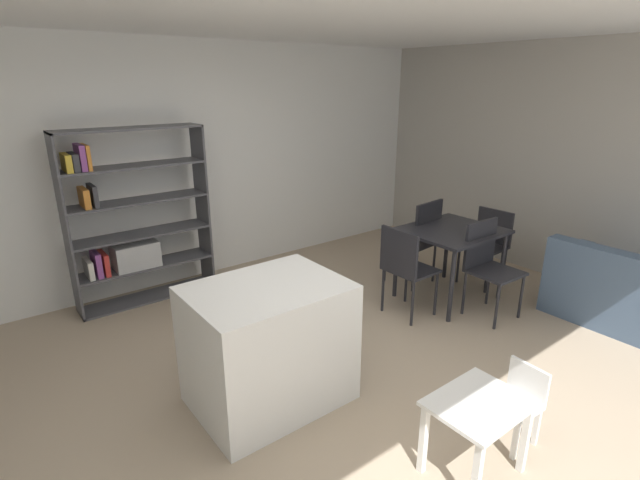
{
  "coord_description": "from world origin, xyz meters",
  "views": [
    {
      "loc": [
        -1.91,
        -2.43,
        2.23
      ],
      "look_at": [
        0.22,
        0.33,
        1.04
      ],
      "focal_mm": 26.41,
      "sensor_mm": 36.0,
      "label": 1
    }
  ],
  "objects_px": {
    "dining_chair_island_side": "(405,264)",
    "child_table": "(477,415)",
    "dining_table": "(451,237)",
    "dining_chair_window_side": "(488,240)",
    "child_chair_right": "(518,400)",
    "dining_chair_far": "(419,236)",
    "open_bookshelf": "(131,225)",
    "dining_chair_near": "(487,260)",
    "kitchen_island": "(269,345)"
  },
  "relations": [
    {
      "from": "child_table",
      "to": "dining_chair_near",
      "type": "xyz_separation_m",
      "value": [
        1.83,
        1.18,
        0.16
      ]
    },
    {
      "from": "kitchen_island",
      "to": "dining_chair_far",
      "type": "height_order",
      "value": "dining_chair_far"
    },
    {
      "from": "dining_chair_island_side",
      "to": "open_bookshelf",
      "type": "bearing_deg",
      "value": 44.33
    },
    {
      "from": "open_bookshelf",
      "to": "child_table",
      "type": "relative_size",
      "value": 3.23
    },
    {
      "from": "child_chair_right",
      "to": "kitchen_island",
      "type": "bearing_deg",
      "value": -137.78
    },
    {
      "from": "kitchen_island",
      "to": "dining_chair_window_side",
      "type": "height_order",
      "value": "kitchen_island"
    },
    {
      "from": "kitchen_island",
      "to": "child_table",
      "type": "xyz_separation_m",
      "value": [
        0.59,
        -1.32,
        -0.05
      ]
    },
    {
      "from": "dining_chair_far",
      "to": "dining_table",
      "type": "bearing_deg",
      "value": 82.87
    },
    {
      "from": "open_bookshelf",
      "to": "dining_chair_island_side",
      "type": "relative_size",
      "value": 1.98
    },
    {
      "from": "dining_chair_near",
      "to": "dining_chair_far",
      "type": "distance_m",
      "value": 0.88
    },
    {
      "from": "kitchen_island",
      "to": "dining_chair_island_side",
      "type": "bearing_deg",
      "value": 10.0
    },
    {
      "from": "child_table",
      "to": "dining_chair_window_side",
      "type": "xyz_separation_m",
      "value": [
        2.52,
        1.62,
        0.11
      ]
    },
    {
      "from": "dining_table",
      "to": "dining_chair_window_side",
      "type": "relative_size",
      "value": 1.14
    },
    {
      "from": "open_bookshelf",
      "to": "dining_chair_island_side",
      "type": "bearing_deg",
      "value": -44.87
    },
    {
      "from": "dining_chair_window_side",
      "to": "child_chair_right",
      "type": "bearing_deg",
      "value": -53.91
    },
    {
      "from": "dining_chair_island_side",
      "to": "dining_chair_near",
      "type": "bearing_deg",
      "value": -123.0
    },
    {
      "from": "dining_table",
      "to": "dining_chair_far",
      "type": "distance_m",
      "value": 0.45
    },
    {
      "from": "child_chair_right",
      "to": "dining_chair_island_side",
      "type": "xyz_separation_m",
      "value": [
        0.68,
        1.62,
        0.26
      ]
    },
    {
      "from": "child_chair_right",
      "to": "dining_chair_near",
      "type": "height_order",
      "value": "dining_chair_near"
    },
    {
      "from": "child_chair_right",
      "to": "child_table",
      "type": "bearing_deg",
      "value": -86.53
    },
    {
      "from": "kitchen_island",
      "to": "dining_chair_far",
      "type": "distance_m",
      "value": 2.55
    },
    {
      "from": "open_bookshelf",
      "to": "child_chair_right",
      "type": "relative_size",
      "value": 3.43
    },
    {
      "from": "child_table",
      "to": "dining_chair_window_side",
      "type": "relative_size",
      "value": 0.66
    },
    {
      "from": "dining_chair_near",
      "to": "dining_chair_far",
      "type": "xyz_separation_m",
      "value": [
        0.01,
        0.88,
        0.02
      ]
    },
    {
      "from": "child_chair_right",
      "to": "dining_chair_far",
      "type": "relative_size",
      "value": 0.53
    },
    {
      "from": "dining_chair_far",
      "to": "dining_chair_island_side",
      "type": "bearing_deg",
      "value": 25.97
    },
    {
      "from": "dining_chair_near",
      "to": "dining_chair_island_side",
      "type": "bearing_deg",
      "value": 150.2
    },
    {
      "from": "kitchen_island",
      "to": "dining_chair_near",
      "type": "bearing_deg",
      "value": -3.21
    },
    {
      "from": "dining_table",
      "to": "dining_chair_near",
      "type": "relative_size",
      "value": 1.03
    },
    {
      "from": "dining_table",
      "to": "dining_chair_window_side",
      "type": "height_order",
      "value": "dining_chair_window_side"
    },
    {
      "from": "kitchen_island",
      "to": "open_bookshelf",
      "type": "relative_size",
      "value": 0.59
    },
    {
      "from": "dining_chair_far",
      "to": "dining_chair_near",
      "type": "bearing_deg",
      "value": 83.86
    },
    {
      "from": "open_bookshelf",
      "to": "dining_table",
      "type": "xyz_separation_m",
      "value": [
        2.65,
        -1.95,
        -0.16
      ]
    },
    {
      "from": "dining_table",
      "to": "dining_chair_island_side",
      "type": "relative_size",
      "value": 1.06
    },
    {
      "from": "dining_chair_far",
      "to": "open_bookshelf",
      "type": "bearing_deg",
      "value": -35.32
    },
    {
      "from": "child_table",
      "to": "dining_chair_window_side",
      "type": "distance_m",
      "value": 3.0
    },
    {
      "from": "dining_chair_far",
      "to": "dining_chair_island_side",
      "type": "distance_m",
      "value": 0.83
    },
    {
      "from": "dining_chair_near",
      "to": "dining_chair_window_side",
      "type": "bearing_deg",
      "value": 35.29
    },
    {
      "from": "open_bookshelf",
      "to": "dining_chair_near",
      "type": "height_order",
      "value": "open_bookshelf"
    },
    {
      "from": "dining_table",
      "to": "child_table",
      "type": "bearing_deg",
      "value": -138.43
    },
    {
      "from": "open_bookshelf",
      "to": "dining_chair_window_side",
      "type": "height_order",
      "value": "open_bookshelf"
    },
    {
      "from": "dining_table",
      "to": "kitchen_island",
      "type": "bearing_deg",
      "value": -172.81
    },
    {
      "from": "kitchen_island",
      "to": "dining_chair_island_side",
      "type": "height_order",
      "value": "dining_chair_island_side"
    },
    {
      "from": "dining_chair_near",
      "to": "dining_chair_window_side",
      "type": "distance_m",
      "value": 0.82
    },
    {
      "from": "kitchen_island",
      "to": "child_table",
      "type": "bearing_deg",
      "value": -65.75
    },
    {
      "from": "child_chair_right",
      "to": "dining_chair_near",
      "type": "distance_m",
      "value": 1.84
    },
    {
      "from": "dining_chair_island_side",
      "to": "child_table",
      "type": "bearing_deg",
      "value": 144.23
    },
    {
      "from": "kitchen_island",
      "to": "open_bookshelf",
      "type": "height_order",
      "value": "open_bookshelf"
    },
    {
      "from": "kitchen_island",
      "to": "dining_chair_window_side",
      "type": "distance_m",
      "value": 3.13
    },
    {
      "from": "dining_chair_far",
      "to": "dining_chair_window_side",
      "type": "bearing_deg",
      "value": 141.97
    }
  ]
}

